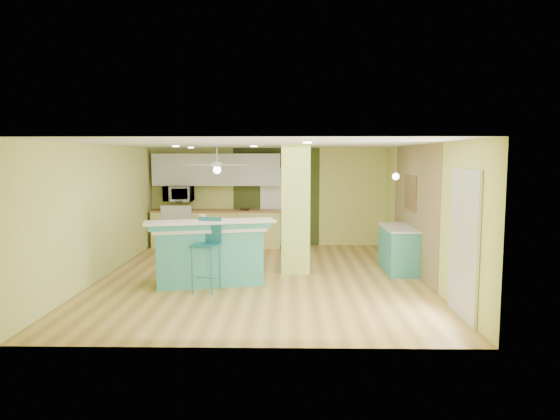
% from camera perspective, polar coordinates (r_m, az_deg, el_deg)
% --- Properties ---
extents(floor, '(6.00, 7.00, 0.01)m').
position_cam_1_polar(floor, '(9.52, -2.14, -7.73)').
color(floor, '#A27938').
rests_on(floor, ground).
extents(ceiling, '(6.00, 7.00, 0.01)m').
position_cam_1_polar(ceiling, '(9.25, -2.20, 7.55)').
color(ceiling, white).
rests_on(ceiling, wall_back).
extents(wall_back, '(6.00, 0.01, 2.50)m').
position_cam_1_polar(wall_back, '(12.79, -1.32, 1.52)').
color(wall_back, '#D9DD76').
rests_on(wall_back, floor).
extents(wall_front, '(6.00, 0.01, 2.50)m').
position_cam_1_polar(wall_front, '(5.84, -4.04, -3.97)').
color(wall_front, '#D9DD76').
rests_on(wall_front, floor).
extents(wall_left, '(0.01, 7.00, 2.50)m').
position_cam_1_polar(wall_left, '(9.93, -19.75, -0.16)').
color(wall_left, '#D9DD76').
rests_on(wall_left, floor).
extents(wall_right, '(0.01, 7.00, 2.50)m').
position_cam_1_polar(wall_right, '(9.62, 16.00, -0.22)').
color(wall_right, '#D9DD76').
rests_on(wall_right, floor).
extents(wood_panel, '(0.02, 3.40, 2.50)m').
position_cam_1_polar(wood_panel, '(10.19, 15.04, 0.15)').
color(wood_panel, olive).
rests_on(wood_panel, floor).
extents(olive_accent, '(2.20, 0.02, 2.50)m').
position_cam_1_polar(olive_accent, '(12.77, -0.42, 1.51)').
color(olive_accent, '#3C461C').
rests_on(olive_accent, floor).
extents(interior_door, '(0.82, 0.05, 2.00)m').
position_cam_1_polar(interior_door, '(12.76, -0.43, 0.38)').
color(interior_door, white).
rests_on(interior_door, floor).
extents(french_door, '(0.04, 1.08, 2.10)m').
position_cam_1_polar(french_door, '(7.46, 20.27, -3.69)').
color(french_door, silver).
rests_on(french_door, floor).
extents(column, '(0.55, 0.55, 2.50)m').
position_cam_1_polar(column, '(9.79, 1.79, 0.11)').
color(column, '#CAE369').
rests_on(column, floor).
extents(kitchen_run, '(3.25, 0.63, 0.94)m').
position_cam_1_polar(kitchen_run, '(12.69, -7.24, -2.10)').
color(kitchen_run, '#DCD473').
rests_on(kitchen_run, floor).
extents(stove, '(0.76, 0.66, 1.08)m').
position_cam_1_polar(stove, '(12.86, -11.44, -2.12)').
color(stove, silver).
rests_on(stove, floor).
extents(upper_cabinets, '(3.20, 0.34, 0.80)m').
position_cam_1_polar(upper_cabinets, '(12.69, -7.25, 4.60)').
color(upper_cabinets, silver).
rests_on(upper_cabinets, wall_back).
extents(microwave, '(0.70, 0.48, 0.39)m').
position_cam_1_polar(microwave, '(12.77, -11.52, 1.84)').
color(microwave, white).
rests_on(microwave, wall_back).
extents(ceiling_fan, '(1.41, 1.41, 0.61)m').
position_cam_1_polar(ceiling_fan, '(11.35, -7.21, 5.08)').
color(ceiling_fan, silver).
rests_on(ceiling_fan, ceiling).
extents(pendant_lamp, '(0.14, 0.14, 0.69)m').
position_cam_1_polar(pendant_lamp, '(10.22, 13.09, 3.78)').
color(pendant_lamp, silver).
rests_on(pendant_lamp, ceiling).
extents(wall_decor, '(0.03, 0.90, 0.70)m').
position_cam_1_polar(wall_decor, '(10.36, 14.69, 1.91)').
color(wall_decor, brown).
rests_on(wall_decor, wood_panel).
extents(peninsula, '(2.30, 1.63, 1.19)m').
position_cam_1_polar(peninsula, '(9.12, -8.11, -4.85)').
color(peninsula, teal).
rests_on(peninsula, floor).
extents(bar_stool, '(0.50, 0.50, 1.25)m').
position_cam_1_polar(bar_stool, '(8.51, -8.26, -3.65)').
color(bar_stool, teal).
rests_on(bar_stool, floor).
extents(side_counter, '(0.59, 1.38, 0.89)m').
position_cam_1_polar(side_counter, '(10.23, 13.35, -4.33)').
color(side_counter, teal).
rests_on(side_counter, floor).
extents(fruit_bowl, '(0.28, 0.28, 0.06)m').
position_cam_1_polar(fruit_bowl, '(12.46, -4.04, 0.10)').
color(fruit_bowl, '#3B2818').
rests_on(fruit_bowl, kitchen_run).
extents(canister, '(0.13, 0.13, 0.19)m').
position_cam_1_polar(canister, '(9.26, -8.92, -1.08)').
color(canister, gold).
rests_on(canister, peninsula).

